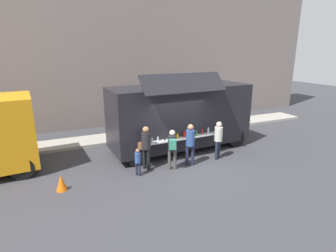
# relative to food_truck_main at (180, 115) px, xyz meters

# --- Properties ---
(ground_plane) EXTENTS (60.00, 60.00, 0.00)m
(ground_plane) POSITION_rel_food_truck_main_xyz_m (-0.64, -1.92, -1.64)
(ground_plane) COLOR #38383D
(curb_strip) EXTENTS (28.00, 1.60, 0.15)m
(curb_strip) POSITION_rel_food_truck_main_xyz_m (-4.00, 2.62, -1.56)
(curb_strip) COLOR #9E998E
(curb_strip) RESTS_ON ground
(building_behind) EXTENTS (32.00, 2.40, 9.68)m
(building_behind) POSITION_rel_food_truck_main_xyz_m (-3.00, 6.52, 3.20)
(building_behind) COLOR slate
(building_behind) RESTS_ON ground
(food_truck_main) EXTENTS (6.61, 3.21, 3.67)m
(food_truck_main) POSITION_rel_food_truck_main_xyz_m (0.00, 0.00, 0.00)
(food_truck_main) COLOR black
(food_truck_main) RESTS_ON ground
(traffic_cone_orange) EXTENTS (0.36, 0.36, 0.55)m
(traffic_cone_orange) POSITION_rel_food_truck_main_xyz_m (-5.43, -1.99, -1.36)
(traffic_cone_orange) COLOR orange
(traffic_cone_orange) RESTS_ON ground
(trash_bin) EXTENTS (0.60, 0.60, 0.88)m
(trash_bin) POSITION_rel_food_truck_main_xyz_m (3.73, 2.32, -1.20)
(trash_bin) COLOR #305D38
(trash_bin) RESTS_ON ground
(customer_front_ordering) EXTENTS (0.35, 0.35, 1.73)m
(customer_front_ordering) POSITION_rel_food_truck_main_xyz_m (-0.52, -1.92, -0.61)
(customer_front_ordering) COLOR #202239
(customer_front_ordering) RESTS_ON ground
(customer_mid_with_backpack) EXTENTS (0.41, 0.53, 1.61)m
(customer_mid_with_backpack) POSITION_rel_food_truck_main_xyz_m (-1.36, -2.02, -0.65)
(customer_mid_with_backpack) COLOR #494B43
(customer_mid_with_backpack) RESTS_ON ground
(customer_rear_waiting) EXTENTS (0.42, 0.56, 1.76)m
(customer_rear_waiting) POSITION_rel_food_truck_main_xyz_m (-2.28, -1.56, -0.60)
(customer_rear_waiting) COLOR black
(customer_rear_waiting) RESTS_ON ground
(customer_extra_browsing) EXTENTS (0.34, 0.34, 1.66)m
(customer_extra_browsing) POSITION_rel_food_truck_main_xyz_m (0.90, -1.82, -0.65)
(customer_extra_browsing) COLOR #1D2535
(customer_extra_browsing) RESTS_ON ground
(child_near_queue) EXTENTS (0.22, 0.22, 1.06)m
(child_near_queue) POSITION_rel_food_truck_main_xyz_m (-2.74, -1.98, -1.00)
(child_near_queue) COLOR #1D2235
(child_near_queue) RESTS_ON ground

